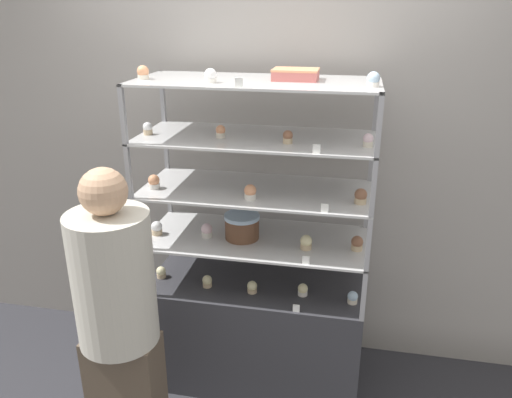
{
  "coord_description": "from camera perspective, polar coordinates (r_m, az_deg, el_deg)",
  "views": [
    {
      "loc": [
        0.5,
        -2.49,
        2.17
      ],
      "look_at": [
        0.0,
        0.0,
        1.18
      ],
      "focal_mm": 35.0,
      "sensor_mm": 36.0,
      "label": 1
    }
  ],
  "objects": [
    {
      "name": "cupcake_16",
      "position": [
        2.66,
        -12.79,
        13.9
      ],
      "size": [
        0.06,
        0.06,
        0.07
      ],
      "color": "beige",
      "rests_on": "display_riser_top"
    },
    {
      "name": "cupcake_14",
      "position": [
        2.49,
        3.65,
        7.09
      ],
      "size": [
        0.05,
        0.05,
        0.07
      ],
      "color": "#CCB28C",
      "rests_on": "display_riser_upper"
    },
    {
      "name": "cupcake_18",
      "position": [
        2.41,
        13.26,
        13.14
      ],
      "size": [
        0.06,
        0.06,
        0.07
      ],
      "color": "white",
      "rests_on": "display_riser_top"
    },
    {
      "name": "price_tag_0",
      "position": [
        2.69,
        4.62,
        -12.35
      ],
      "size": [
        0.04,
        0.0,
        0.04
      ],
      "color": "white",
      "rests_on": "display_base"
    },
    {
      "name": "customer_figure",
      "position": [
        2.43,
        -15.47,
        -13.04
      ],
      "size": [
        0.36,
        0.36,
        1.56
      ],
      "color": "brown",
      "rests_on": "ground_plane"
    },
    {
      "name": "cupcake_0",
      "position": [
        3.04,
        -10.79,
        -8.23
      ],
      "size": [
        0.06,
        0.06,
        0.07
      ],
      "color": "#CCB28C",
      "rests_on": "display_base"
    },
    {
      "name": "display_base",
      "position": [
        3.14,
        -0.0,
        -14.69
      ],
      "size": [
        1.24,
        0.55,
        0.66
      ],
      "color": "#333338",
      "rests_on": "ground_plane"
    },
    {
      "name": "display_riser_upper",
      "position": [
        2.62,
        -0.0,
        6.77
      ],
      "size": [
        1.24,
        0.55,
        0.29
      ],
      "color": "#99999E",
      "rests_on": "display_riser_middle"
    },
    {
      "name": "cupcake_15",
      "position": [
        2.48,
        12.69,
        6.56
      ],
      "size": [
        0.05,
        0.05,
        0.07
      ],
      "color": "beige",
      "rests_on": "display_riser_upper"
    },
    {
      "name": "price_tag_1",
      "position": [
        2.54,
        5.73,
        -6.97
      ],
      "size": [
        0.04,
        0.0,
        0.04
      ],
      "color": "white",
      "rests_on": "display_riser_lower"
    },
    {
      "name": "cupcake_11",
      "position": [
        2.55,
        11.87,
        0.3
      ],
      "size": [
        0.06,
        0.06,
        0.08
      ],
      "color": "#CCB28C",
      "rests_on": "display_riser_middle"
    },
    {
      "name": "cupcake_17",
      "position": [
        2.48,
        -5.22,
        13.82
      ],
      "size": [
        0.06,
        0.06,
        0.07
      ],
      "color": "white",
      "rests_on": "display_riser_top"
    },
    {
      "name": "cupcake_9",
      "position": [
        2.76,
        -11.59,
        1.92
      ],
      "size": [
        0.06,
        0.06,
        0.08
      ],
      "color": "white",
      "rests_on": "display_riser_middle"
    },
    {
      "name": "price_tag_2",
      "position": [
        2.41,
        7.85,
        -1.04
      ],
      "size": [
        0.04,
        0.0,
        0.04
      ],
      "color": "white",
      "rests_on": "display_riser_middle"
    },
    {
      "name": "display_riser_middle",
      "position": [
        2.71,
        -0.0,
        0.82
      ],
      "size": [
        1.24,
        0.55,
        0.29
      ],
      "color": "#99999E",
      "rests_on": "display_riser_lower"
    },
    {
      "name": "cupcake_4",
      "position": [
        2.8,
        10.98,
        -10.99
      ],
      "size": [
        0.06,
        0.06,
        0.07
      ],
      "color": "beige",
      "rests_on": "display_base"
    },
    {
      "name": "back_wall",
      "position": [
        3.08,
        1.54,
        4.79
      ],
      "size": [
        8.0,
        0.05,
        2.6
      ],
      "color": "gray",
      "rests_on": "ground_plane"
    },
    {
      "name": "cupcake_2",
      "position": [
        2.84,
        -0.51,
        -10.03
      ],
      "size": [
        0.06,
        0.06,
        0.07
      ],
      "color": "#CCB28C",
      "rests_on": "display_base"
    },
    {
      "name": "sheet_cake_frosted",
      "position": [
        2.57,
        4.55,
        14.02
      ],
      "size": [
        0.23,
        0.17,
        0.06
      ],
      "color": "#C66660",
      "rests_on": "display_riser_top"
    },
    {
      "name": "cupcake_5",
      "position": [
        2.89,
        -11.28,
        -3.29
      ],
      "size": [
        0.06,
        0.06,
        0.08
      ],
      "color": "#CCB28C",
      "rests_on": "display_riser_lower"
    },
    {
      "name": "cupcake_8",
      "position": [
        2.72,
        11.47,
        -4.98
      ],
      "size": [
        0.06,
        0.06,
        0.08
      ],
      "color": "#CCB28C",
      "rests_on": "display_riser_lower"
    },
    {
      "name": "ground_plane",
      "position": [
        3.34,
        -0.0,
        -19.29
      ],
      "size": [
        20.0,
        20.0,
        0.0
      ],
      "primitive_type": "plane",
      "color": "#2D2D33"
    },
    {
      "name": "cupcake_10",
      "position": [
        2.55,
        -0.61,
        0.78
      ],
      "size": [
        0.06,
        0.06,
        0.08
      ],
      "color": "white",
      "rests_on": "display_riser_middle"
    },
    {
      "name": "cupcake_13",
      "position": [
        2.6,
        -4.07,
        7.69
      ],
      "size": [
        0.05,
        0.05,
        0.07
      ],
      "color": "beige",
      "rests_on": "display_riser_upper"
    },
    {
      "name": "display_riser_lower",
      "position": [
        2.82,
        -0.0,
        -4.71
      ],
      "size": [
        1.24,
        0.55,
        0.29
      ],
      "color": "#99999E",
      "rests_on": "display_base"
    },
    {
      "name": "layer_cake_centerpiece",
      "position": [
        2.78,
        -1.61,
        -3.13
      ],
      "size": [
        0.2,
        0.2,
        0.14
      ],
      "color": "brown",
      "rests_on": "display_riser_lower"
    },
    {
      "name": "price_tag_4",
      "position": [
        2.32,
        -1.98,
        13.14
      ],
      "size": [
        0.04,
        0.0,
        0.04
      ],
      "color": "white",
      "rests_on": "display_riser_top"
    },
    {
      "name": "cupcake_12",
      "position": [
        2.72,
        -12.27,
        7.87
      ],
      "size": [
        0.05,
        0.05,
        0.07
      ],
      "color": "#CCB28C",
      "rests_on": "display_riser_upper"
    },
    {
      "name": "display_riser_top",
      "position": [
        2.56,
        -0.0,
        13.06
      ],
      "size": [
        1.24,
        0.55,
        0.29
      ],
      "color": "#99999E",
      "rests_on": "display_riser_upper"
    },
    {
      "name": "cupcake_1",
      "position": [
        2.91,
        -5.6,
        -9.35
      ],
      "size": [
        0.06,
        0.06,
        0.07
      ],
      "color": "#CCB28C",
      "rests_on": "display_base"
    },
    {
      "name": "cupcake_7",
      "position": [
        2.69,
        5.74,
        -4.96
      ],
      "size": [
        0.06,
        0.06,
        0.08
      ],
      "color": "#CCB28C",
      "rests_on": "display_riser_lower"
    },
    {
      "name": "cupcake_6",
      "position": [
        2.82,
        -5.65,
        -3.6
      ],
      "size": [
        0.06,
        0.06,
        0.08
      ],
      "color": "white",
      "rests_on": "display_riser_lower"
    },
    {
      "name": "cupcake_3",
      "position": [
        2.83,
        5.37,
        -10.29
      ],
      "size": [
        0.06,
        0.06,
        0.07
      ],
      "color": "white",
      "rests_on": "display_base"
    },
    {
      "name": "price_tag_3",
      "position": [
        2.32,
        6.93,
        5.69
      ],
      "size": [
        0.04,
        0.0,
        0.04
      ],
      "color": "white",
      "rests_on": "display_riser_upper"
    }
  ]
}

